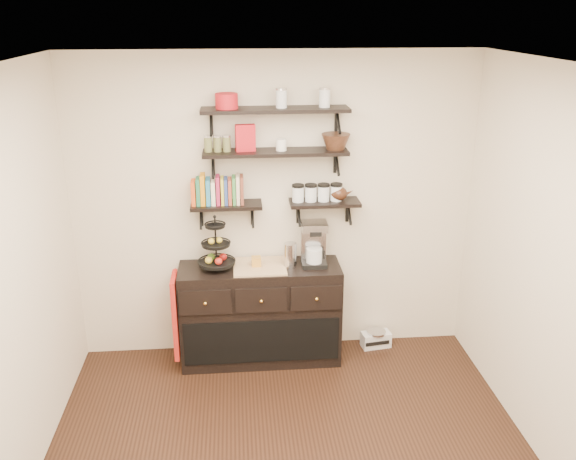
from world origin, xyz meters
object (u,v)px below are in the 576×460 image
(coffee_maker, at_px, (314,244))
(radio, at_px, (376,339))
(sideboard, at_px, (260,313))
(fruit_stand, at_px, (217,251))

(coffee_maker, xyz_separation_m, radio, (0.61, 0.08, -1.01))
(sideboard, distance_m, radio, 1.15)
(sideboard, relative_size, radio, 4.91)
(sideboard, relative_size, coffee_maker, 3.53)
(fruit_stand, bearing_deg, coffee_maker, 1.64)
(coffee_maker, distance_m, radio, 1.18)
(radio, bearing_deg, sideboard, 176.56)
(fruit_stand, height_order, radio, fruit_stand)
(fruit_stand, xyz_separation_m, radio, (1.45, 0.10, -0.98))
(sideboard, xyz_separation_m, coffee_maker, (0.47, 0.03, 0.64))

